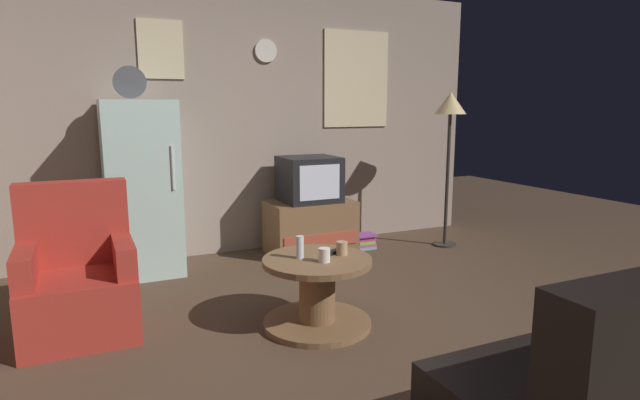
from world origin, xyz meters
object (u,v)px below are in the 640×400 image
(fridge, at_px, (142,188))
(armchair, at_px, (78,281))
(crt_tv, at_px, (309,179))
(remote_control, at_px, (333,252))
(coffee_table, at_px, (317,292))
(wine_glass, at_px, (300,247))
(mug_ceramic_tan, at_px, (342,248))
(tv_stand, at_px, (310,227))
(standing_lamp, at_px, (450,115))
(book_stack, at_px, (365,241))
(mug_ceramic_white, at_px, (324,255))

(fridge, relative_size, armchair, 1.84)
(crt_tv, relative_size, remote_control, 3.60)
(coffee_table, xyz_separation_m, remote_control, (0.14, 0.05, 0.24))
(crt_tv, xyz_separation_m, remote_control, (-0.53, -1.60, -0.27))
(wine_glass, height_order, mug_ceramic_tan, wine_glass)
(remote_control, relative_size, armchair, 0.16)
(fridge, bearing_deg, remote_control, -57.57)
(fridge, relative_size, tv_stand, 2.11)
(standing_lamp, bearing_deg, tv_stand, 165.95)
(coffee_table, bearing_deg, remote_control, 21.20)
(fridge, relative_size, standing_lamp, 1.11)
(coffee_table, bearing_deg, crt_tv, 67.94)
(remote_control, relative_size, book_stack, 0.72)
(coffee_table, height_order, book_stack, coffee_table)
(fridge, height_order, armchair, fridge)
(fridge, xyz_separation_m, standing_lamp, (2.97, -0.38, 0.60))
(coffee_table, distance_m, armchair, 1.55)
(crt_tv, height_order, wine_glass, crt_tv)
(standing_lamp, bearing_deg, fridge, 172.72)
(fridge, relative_size, coffee_table, 2.46)
(standing_lamp, xyz_separation_m, book_stack, (-0.83, 0.24, -1.28))
(mug_ceramic_white, bearing_deg, coffee_table, 94.69)
(crt_tv, xyz_separation_m, coffee_table, (-0.67, -1.65, -0.51))
(armchair, xyz_separation_m, book_stack, (2.67, 0.97, -0.26))
(book_stack, bearing_deg, standing_lamp, -16.16)
(mug_ceramic_white, bearing_deg, tv_stand, 68.92)
(tv_stand, height_order, armchair, armchair)
(standing_lamp, distance_m, mug_ceramic_white, 2.63)
(wine_glass, relative_size, armchair, 0.16)
(coffee_table, distance_m, book_stack, 1.99)
(book_stack, bearing_deg, crt_tv, 169.42)
(fridge, bearing_deg, standing_lamp, -7.28)
(mug_ceramic_tan, relative_size, book_stack, 0.43)
(wine_glass, relative_size, remote_control, 1.00)
(crt_tv, relative_size, coffee_table, 0.75)
(fridge, bearing_deg, mug_ceramic_white, -63.02)
(tv_stand, relative_size, standing_lamp, 0.53)
(standing_lamp, distance_m, remote_control, 2.47)
(coffee_table, xyz_separation_m, wine_glass, (-0.10, 0.05, 0.31))
(tv_stand, bearing_deg, book_stack, -10.86)
(remote_control, height_order, armchair, armchair)
(mug_ceramic_white, height_order, remote_control, mug_ceramic_white)
(armchair, relative_size, book_stack, 4.59)
(mug_ceramic_tan, bearing_deg, armchair, 160.46)
(mug_ceramic_tan, distance_m, book_stack, 1.92)
(standing_lamp, xyz_separation_m, coffee_table, (-2.08, -1.30, -1.12))
(remote_control, bearing_deg, book_stack, 25.77)
(mug_ceramic_white, relative_size, armchair, 0.09)
(coffee_table, bearing_deg, mug_ceramic_tan, 1.46)
(fridge, bearing_deg, coffee_table, -61.97)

